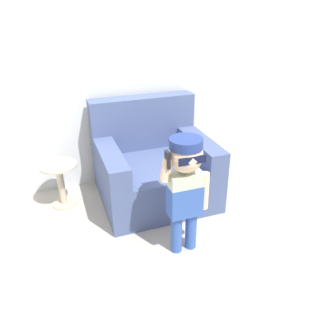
# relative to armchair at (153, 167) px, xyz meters

# --- Properties ---
(ground_plane) EXTENTS (10.00, 10.00, 0.00)m
(ground_plane) POSITION_rel_armchair_xyz_m (-0.23, -0.27, -0.34)
(ground_plane) COLOR #ADA89E
(wall_back) EXTENTS (10.00, 0.05, 2.60)m
(wall_back) POSITION_rel_armchair_xyz_m (-0.23, 0.53, 0.96)
(wall_back) COLOR silver
(wall_back) RESTS_ON ground_plane
(armchair) EXTENTS (1.13, 1.03, 1.01)m
(armchair) POSITION_rel_armchair_xyz_m (0.00, 0.00, 0.00)
(armchair) COLOR #475684
(armchair) RESTS_ON ground_plane
(person_child) EXTENTS (0.42, 0.31, 1.02)m
(person_child) POSITION_rel_armchair_xyz_m (-0.04, -0.92, 0.33)
(person_child) COLOR #3356AD
(person_child) RESTS_ON ground_plane
(side_table) EXTENTS (0.37, 0.37, 0.46)m
(side_table) POSITION_rel_armchair_xyz_m (-0.94, 0.14, -0.06)
(side_table) COLOR beige
(side_table) RESTS_ON ground_plane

